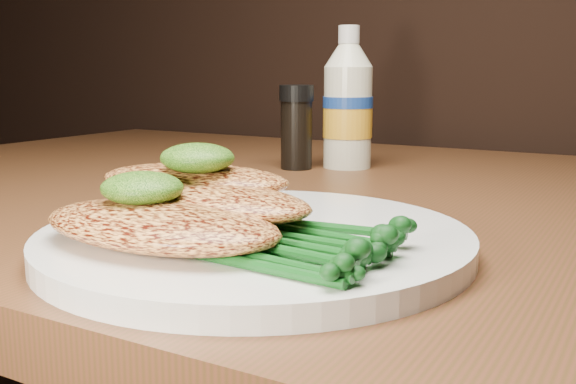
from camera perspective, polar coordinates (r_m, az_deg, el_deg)
The scene contains 9 objects.
plate at distance 0.45m, azimuth -2.83°, elevation -4.17°, with size 0.29×0.29×0.02m, color white.
chicken_front at distance 0.41m, azimuth -11.01°, elevation -2.82°, with size 0.16×0.09×0.03m, color #F8A44F.
chicken_mid at distance 0.44m, azimuth -6.40°, elevation -0.78°, with size 0.15×0.07×0.02m, color #F8A44F.
chicken_back at distance 0.48m, azimuth -8.10°, elevation 1.05°, with size 0.14×0.07×0.02m, color #F8A44F.
pesto_front at distance 0.42m, azimuth -12.44°, elevation 0.35°, with size 0.05×0.05×0.02m, color black.
pesto_back at distance 0.46m, azimuth -7.81°, elevation 2.92°, with size 0.05×0.05×0.02m, color black.
broccolini_bundle at distance 0.39m, azimuth 0.20°, elevation -3.79°, with size 0.14×0.11×0.02m, color #104A15, non-canonical shape.
mayo_bottle at distance 0.82m, azimuth 5.18°, elevation 8.08°, with size 0.06×0.06×0.17m, color beige, non-canonical shape.
pepper_grinder at distance 0.81m, azimuth 0.73°, elevation 5.58°, with size 0.04×0.04×0.10m, color black, non-canonical shape.
Camera 1 is at (0.34, 0.44, 0.87)m, focal length 41.35 mm.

